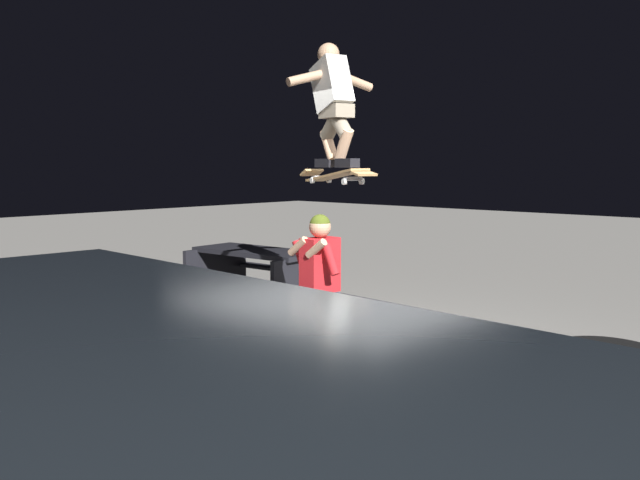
{
  "coord_description": "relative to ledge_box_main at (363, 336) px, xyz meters",
  "views": [
    {
      "loc": [
        -3.92,
        4.74,
        1.85
      ],
      "look_at": [
        0.24,
        0.15,
        1.16
      ],
      "focal_mm": 38.57,
      "sensor_mm": 36.0,
      "label": 1
    }
  ],
  "objects": [
    {
      "name": "skateboard",
      "position": [
        0.25,
        0.1,
        1.46
      ],
      "size": [
        1.03,
        0.5,
        0.14
      ],
      "color": "#AD8451"
    },
    {
      "name": "kicker_ramp",
      "position": [
        1.64,
        1.02,
        -0.21
      ],
      "size": [
        1.44,
        1.22,
        0.42
      ],
      "color": "#28282D",
      "rests_on": "ground"
    },
    {
      "name": "picnic_table_back",
      "position": [
        2.66,
        -1.13,
        0.22
      ],
      "size": [
        1.78,
        1.45,
        0.75
      ],
      "color": "black",
      "rests_on": "ground"
    },
    {
      "name": "trash_bin",
      "position": [
        -2.69,
        1.52,
        0.21
      ],
      "size": [
        0.48,
        0.48,
        0.97
      ],
      "color": "#47474C",
      "rests_on": "ground"
    },
    {
      "name": "ground_plane",
      "position": [
        0.08,
        0.08,
        -0.28
      ],
      "size": [
        40.0,
        40.0,
        0.0
      ],
      "primitive_type": "plane",
      "color": "gray"
    },
    {
      "name": "person_sitting_on_ledge",
      "position": [
        0.33,
        0.34,
        0.51
      ],
      "size": [
        0.6,
        0.77,
        1.39
      ],
      "color": "#2D3856",
      "rests_on": "ground"
    },
    {
      "name": "skater_airborne",
      "position": [
        0.3,
        0.08,
        2.15
      ],
      "size": [
        0.64,
        0.87,
        1.12
      ],
      "color": "black"
    },
    {
      "name": "ledge_box_main",
      "position": [
        0.0,
        0.0,
        0.0
      ],
      "size": [
        1.85,
        0.75,
        0.56
      ],
      "primitive_type": "cube",
      "rotation": [
        0.0,
        0.0,
        -0.08
      ],
      "color": "#28282D",
      "rests_on": "ground"
    }
  ]
}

